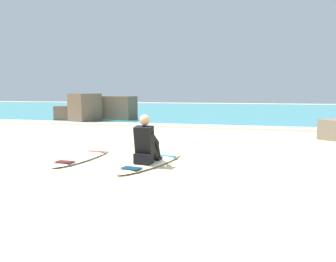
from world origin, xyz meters
The scene contains 7 objects.
ground_plane centered at (0.00, 0.00, 0.00)m, with size 80.00×80.00×0.00m, color beige.
sea centered at (0.00, 20.67, 0.05)m, with size 80.00×28.00×0.10m, color teal.
breaking_foam centered at (0.00, 6.97, 0.06)m, with size 80.00×0.90×0.11m, color white.
surfboard_main centered at (0.00, -0.36, 0.04)m, with size 0.98×2.40×0.08m.
surfer_seated centered at (-0.06, -0.54, 0.44)m, with size 0.40×0.72×0.95m.
surfboard_spare_near centered at (-1.63, -0.23, 0.04)m, with size 0.57×2.17×0.08m.
rock_outcrop_distant centered at (-5.76, 8.41, 0.59)m, with size 3.50×2.80×1.38m.
Camera 1 is at (2.21, -6.91, 1.45)m, focal length 37.28 mm.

